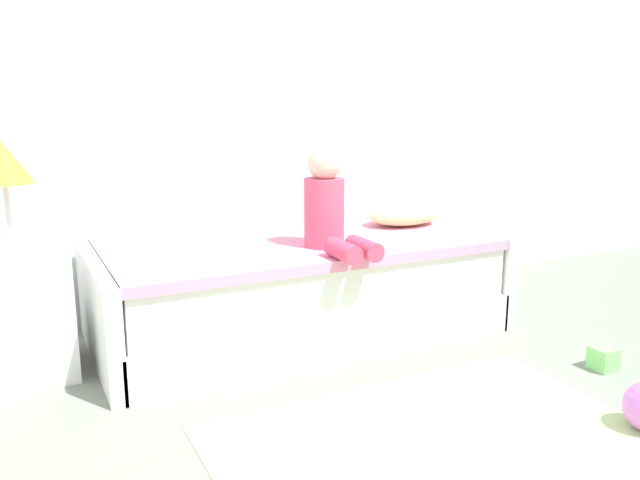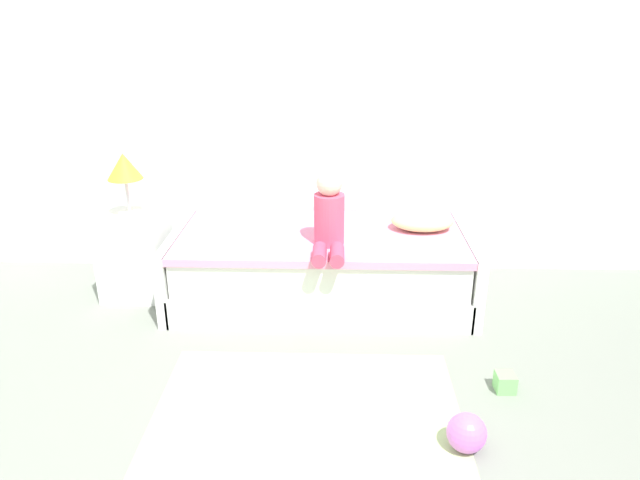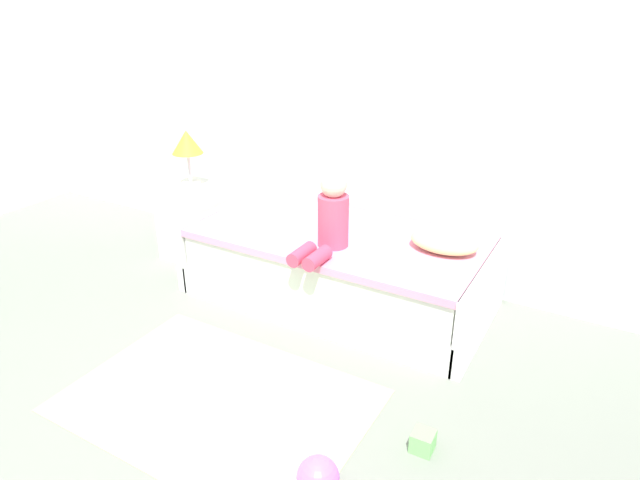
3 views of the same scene
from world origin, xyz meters
The scene contains 9 objects.
wall_rear centered at (0.00, 2.60, 1.45)m, with size 7.20×0.10×2.90m, color silver.
bed centered at (0.09, 2.00, 0.25)m, with size 2.11×1.00×0.50m.
nightstand centered at (-1.26, 2.04, 0.30)m, with size 0.44×0.44×0.60m, color white.
table_lamp centered at (-1.26, 2.04, 0.94)m, with size 0.24×0.24×0.45m.
child_figure centered at (0.15, 1.77, 0.70)m, with size 0.20×0.51×0.50m.
pillow centered at (0.81, 2.10, 0.56)m, with size 0.44×0.30×0.13m, color #F2E58C.
toy_ball centered at (0.83, 0.45, 0.10)m, with size 0.19×0.19×0.19m, color #CC66D8.
area_rug centered at (0.06, 0.70, 0.00)m, with size 1.60×1.10×0.01m, color #B2D189.
toy_block centered at (1.14, 0.92, 0.05)m, with size 0.11×0.11×0.11m, color #7FD872.
Camera 2 is at (0.20, -1.79, 1.97)m, focal length 32.65 mm.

